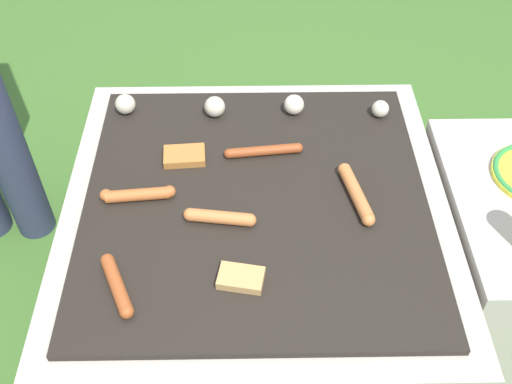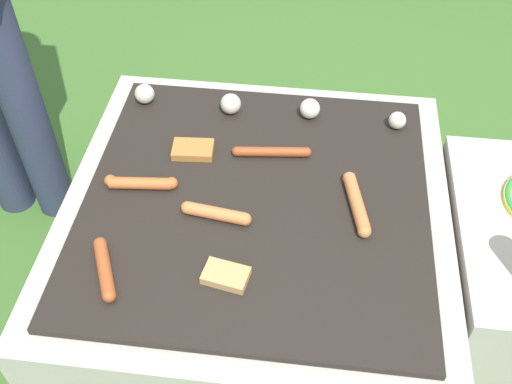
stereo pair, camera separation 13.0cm
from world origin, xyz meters
name	(u,v)px [view 2 (the right image)]	position (x,y,z in m)	size (l,w,h in m)	color
ground_plane	(256,302)	(0.00, 0.00, 0.00)	(14.00, 14.00, 0.00)	#3D6628
grill	(256,256)	(0.00, 0.00, 0.22)	(0.92, 0.92, 0.45)	#B2AA9E
sausage_back_left	(356,204)	(0.23, 0.00, 0.46)	(0.07, 0.19, 0.03)	#C6753D
sausage_mid_right	(104,269)	(-0.29, -0.25, 0.46)	(0.09, 0.16, 0.03)	#A34C23
sausage_mid_left	(141,182)	(-0.28, 0.00, 0.46)	(0.18, 0.04, 0.03)	#B7602D
sausage_front_center	(272,152)	(0.02, 0.15, 0.46)	(0.20, 0.04, 0.03)	#93421E
sausage_front_right	(216,213)	(-0.08, -0.07, 0.46)	(0.17, 0.05, 0.03)	#C6753D
bread_slice_left	(193,150)	(-0.18, 0.14, 0.46)	(0.11, 0.08, 0.02)	#B27033
bread_slice_center	(226,275)	(-0.04, -0.24, 0.46)	(0.10, 0.08, 0.02)	tan
mushroom_row	(255,105)	(-0.04, 0.31, 0.48)	(0.74, 0.08, 0.06)	beige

